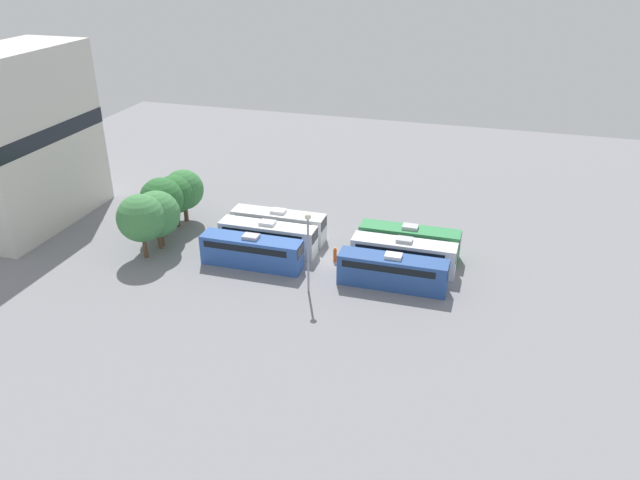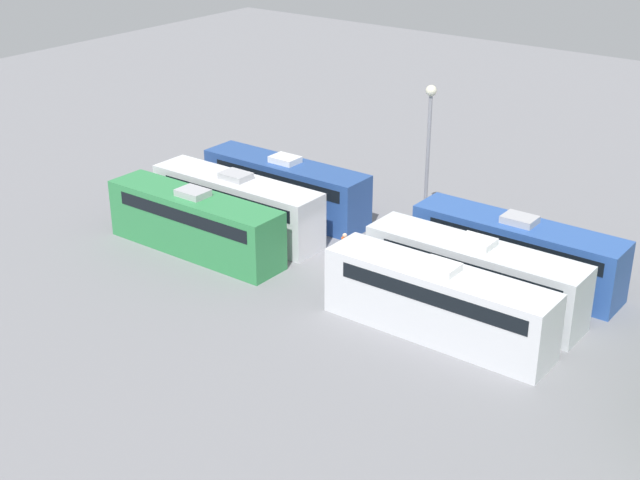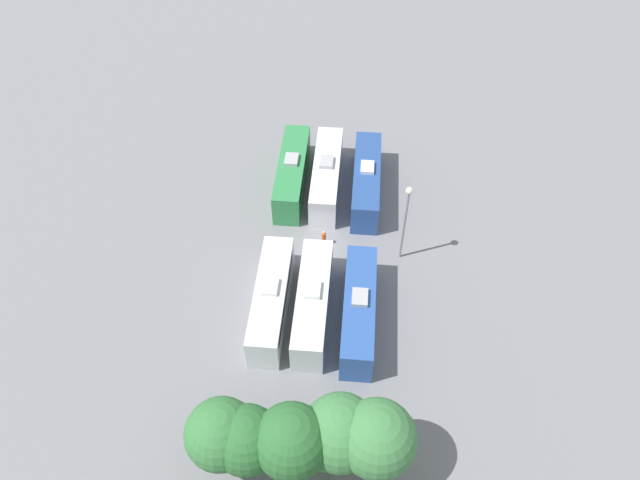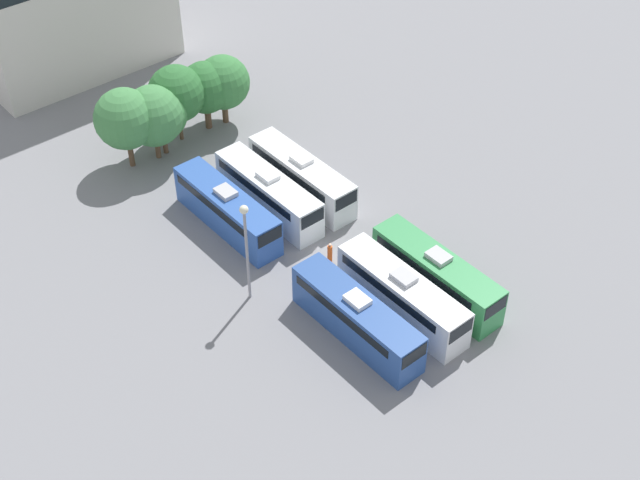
{
  "view_description": "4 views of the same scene",
  "coord_description": "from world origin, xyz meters",
  "views": [
    {
      "loc": [
        -55.71,
        -15.24,
        30.74
      ],
      "look_at": [
        -0.64,
        1.08,
        2.47
      ],
      "focal_mm": 35.0,
      "sensor_mm": 36.0,
      "label": 1
    },
    {
      "loc": [
        33.68,
        23.52,
        19.93
      ],
      "look_at": [
        0.87,
        -1.19,
        1.46
      ],
      "focal_mm": 50.0,
      "sensor_mm": 36.0,
      "label": 2
    },
    {
      "loc": [
        -2.87,
        35.31,
        41.08
      ],
      "look_at": [
        0.07,
        0.41,
        1.48
      ],
      "focal_mm": 35.0,
      "sensor_mm": 36.0,
      "label": 3
    },
    {
      "loc": [
        -31.51,
        -36.32,
        43.86
      ],
      "look_at": [
        -0.79,
        -0.01,
        2.09
      ],
      "focal_mm": 50.0,
      "sensor_mm": 36.0,
      "label": 4
    }
  ],
  "objects": [
    {
      "name": "bus_3",
      "position": [
        -3.53,
        7.53,
        1.72
      ],
      "size": [
        2.44,
        10.53,
        3.49
      ],
      "color": "#2D56A8",
      "rests_on": "ground_plane"
    },
    {
      "name": "bus_5",
      "position": [
        3.32,
        7.09,
        1.72
      ],
      "size": [
        2.44,
        10.53,
        3.49
      ],
      "color": "silver",
      "rests_on": "ground_plane"
    },
    {
      "name": "ground_plane",
      "position": [
        0.0,
        0.0,
        0.0
      ],
      "size": [
        110.75,
        110.75,
        0.0
      ],
      "primitive_type": "plane",
      "color": "gray"
    },
    {
      "name": "bus_1",
      "position": [
        0.14,
        -7.45,
        1.72
      ],
      "size": [
        2.44,
        10.53,
        3.49
      ],
      "color": "silver",
      "rests_on": "ground_plane"
    },
    {
      "name": "worker_person",
      "position": [
        -0.19,
        -0.42,
        0.77
      ],
      "size": [
        0.36,
        0.36,
        1.66
      ],
      "color": "#CC4C19",
      "rests_on": "ground_plane"
    },
    {
      "name": "bus_4",
      "position": [
        0.07,
        7.12,
        1.72
      ],
      "size": [
        2.44,
        10.53,
        3.49
      ],
      "color": "silver",
      "rests_on": "ground_plane"
    },
    {
      "name": "light_pole",
      "position": [
        -6.81,
        0.4,
        5.48
      ],
      "size": [
        0.6,
        0.6,
        8.12
      ],
      "color": "gray",
      "rests_on": "ground_plane"
    },
    {
      "name": "bus_0",
      "position": [
        -3.6,
        -7.03,
        1.72
      ],
      "size": [
        2.44,
        10.53,
        3.49
      ],
      "color": "#284C93",
      "rests_on": "ground_plane"
    },
    {
      "name": "bus_2",
      "position": [
        3.36,
        -7.51,
        1.72
      ],
      "size": [
        2.44,
        10.53,
        3.49
      ],
      "color": "#338C4C",
      "rests_on": "ground_plane"
    }
  ]
}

